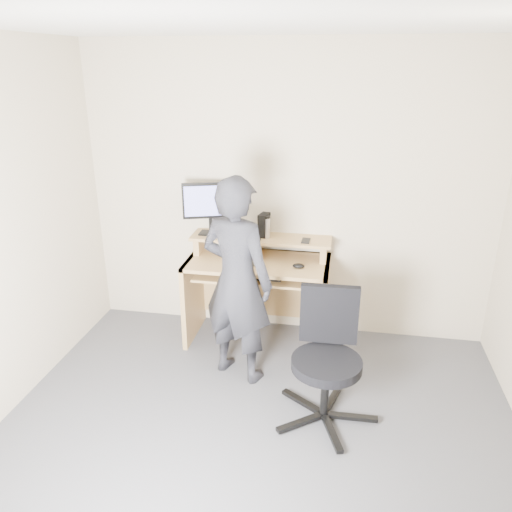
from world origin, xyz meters
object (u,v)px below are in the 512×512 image
(desk, at_px, (259,279))
(person, at_px, (237,281))
(office_chair, at_px, (327,352))
(monitor, at_px, (211,204))

(desk, bearing_deg, person, -95.81)
(office_chair, distance_m, person, 0.85)
(office_chair, bearing_deg, desk, 121.33)
(person, bearing_deg, desk, -74.62)
(office_chair, bearing_deg, monitor, 133.92)
(desk, xyz_separation_m, person, (-0.06, -0.62, 0.25))
(monitor, xyz_separation_m, person, (0.37, -0.68, -0.39))
(monitor, distance_m, person, 0.87)
(person, bearing_deg, monitor, -40.40)
(office_chair, height_order, person, person)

